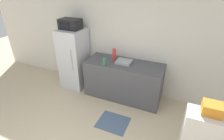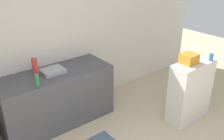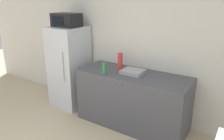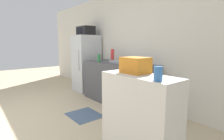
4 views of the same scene
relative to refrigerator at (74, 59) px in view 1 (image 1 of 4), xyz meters
name	(u,v)px [view 1 (image 1 of 4)]	position (x,y,z in m)	size (l,w,h in m)	color
wall_back	(120,41)	(1.13, 0.39, 0.52)	(8.00, 0.06, 2.60)	silver
refrigerator	(74,59)	(0.00, 0.00, 0.00)	(0.62, 0.67, 1.57)	silver
microwave	(70,24)	(0.00, 0.00, 0.91)	(0.51, 0.34, 0.24)	black
counter	(124,80)	(1.40, 0.00, -0.33)	(1.83, 0.71, 0.92)	#4C4C51
sink_basin	(124,62)	(1.39, 0.01, 0.16)	(0.35, 0.30, 0.06)	#9EA3A8
bottle_tall	(114,55)	(1.12, 0.04, 0.28)	(0.08, 0.08, 0.30)	red
bottle_short	(104,61)	(1.02, -0.27, 0.22)	(0.07, 0.07, 0.19)	#2D7F42
basket	(212,109)	(3.10, -1.26, 0.34)	(0.25, 0.22, 0.16)	orange
kitchen_rug	(113,122)	(1.53, -0.97, -0.78)	(0.63, 0.55, 0.01)	slate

